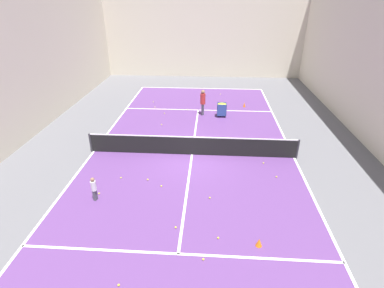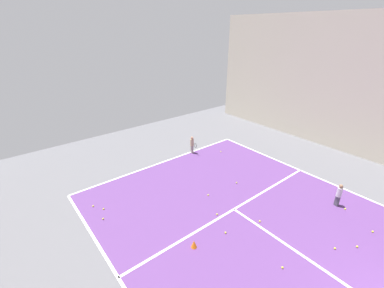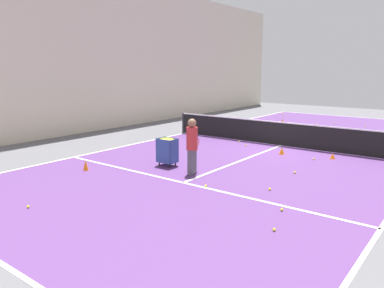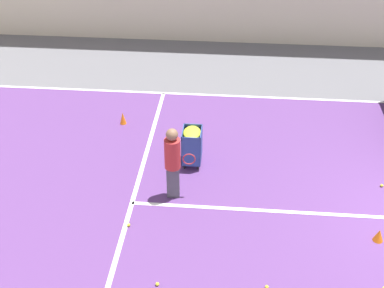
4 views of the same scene
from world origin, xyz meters
name	(u,v)px [view 4 (image 4 of 4)]	position (x,y,z in m)	size (l,w,h in m)	color
line_service_far	(132,203)	(0.00, 6.65, 0.01)	(10.46, 0.10, 0.00)	white
coach_at_net	(173,159)	(0.35, 5.77, 1.00)	(0.38, 0.68, 1.75)	#4C4C56
ball_cart	(192,140)	(1.64, 5.47, 0.67)	(0.63, 0.46, 0.96)	#2D478C
training_cone_2	(123,118)	(3.36, 7.52, 0.18)	(0.17, 0.17, 0.34)	orange
training_cone_3	(379,235)	(-0.72, 1.48, 0.14)	(0.21, 0.21, 0.27)	orange
tennis_ball_1	(157,284)	(-2.30, 5.75, 0.04)	(0.07, 0.07, 0.07)	yellow
tennis_ball_4	(267,287)	(-2.19, 3.75, 0.04)	(0.07, 0.07, 0.07)	yellow
tennis_ball_11	(384,288)	(-2.03, 1.62, 0.04)	(0.07, 0.07, 0.07)	yellow
tennis_ball_13	(382,185)	(1.09, 1.04, 0.04)	(0.07, 0.07, 0.07)	yellow
tennis_ball_23	(129,225)	(-0.76, 6.58, 0.04)	(0.07, 0.07, 0.07)	yellow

